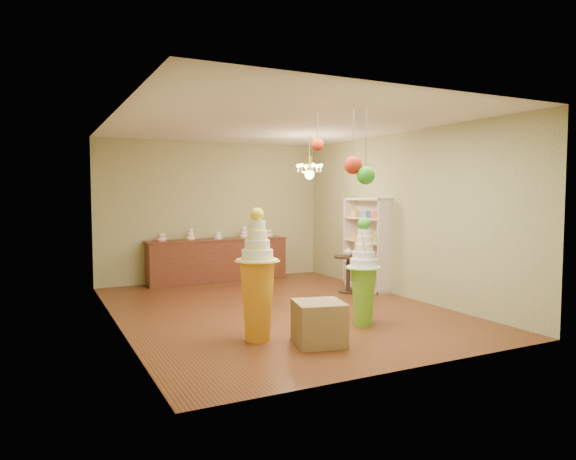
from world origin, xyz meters
name	(u,v)px	position (x,y,z in m)	size (l,w,h in m)	color
floor	(277,309)	(0.00, 0.00, 0.00)	(6.50, 6.50, 0.00)	#582D18
ceiling	(277,124)	(0.00, 0.00, 3.00)	(6.50, 6.50, 0.00)	silver
wall_back	(213,211)	(0.00, 3.25, 1.50)	(5.00, 0.04, 3.00)	tan
wall_front	(409,230)	(0.00, -3.25, 1.50)	(5.00, 0.04, 3.00)	tan
wall_left	(116,221)	(-2.50, 0.00, 1.50)	(0.04, 6.50, 3.00)	tan
wall_right	(400,215)	(2.50, 0.00, 1.50)	(0.04, 6.50, 3.00)	tan
pedestal_green	(363,281)	(0.66, -1.50, 0.64)	(0.57, 0.57, 1.55)	#6DBA28
pedestal_orange	(257,288)	(-1.00, -1.53, 0.68)	(0.69, 0.69, 1.71)	orange
burlap_riser	(319,323)	(-0.38, -2.02, 0.27)	(0.59, 0.59, 0.54)	#8F774E
sideboard	(218,259)	(0.00, 2.97, 0.48)	(3.04, 0.54, 1.16)	#5B2B1C
shelving_unit	(367,244)	(2.34, 0.80, 0.90)	(0.33, 1.20, 1.80)	beige
round_table	(348,269)	(1.82, 0.67, 0.45)	(0.70, 0.70, 0.70)	black
vase	(348,251)	(1.82, 0.67, 0.79)	(0.16, 0.16, 0.17)	beige
pom_red_left	(353,165)	(0.06, -2.11, 2.24)	(0.22, 0.22, 0.88)	#403C2E
pom_green_mid	(366,175)	(0.17, -2.22, 2.11)	(0.23, 0.23, 1.00)	#403C2E
pom_red_right	(318,144)	(-0.20, -1.67, 2.52)	(0.16, 0.16, 0.56)	#403C2E
chandelier	(309,172)	(1.22, 1.12, 2.30)	(0.67, 0.67, 0.85)	#DCBB4D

